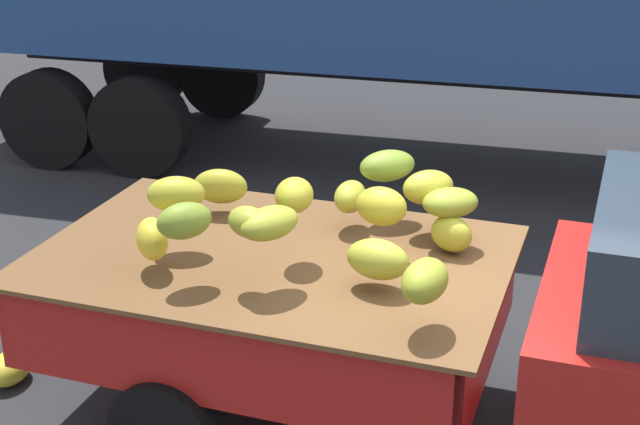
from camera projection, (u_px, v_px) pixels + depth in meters
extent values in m
cube|color=gray|center=(594.00, 69.00, 14.38)|extent=(80.00, 0.80, 0.16)
cube|color=#B21E19|center=(274.00, 328.00, 5.80)|extent=(2.70, 1.79, 0.08)
cube|color=#B21E19|center=(319.00, 238.00, 6.45)|extent=(2.67, 0.09, 0.44)
cube|color=#B21E19|center=(214.00, 359.00, 4.96)|extent=(2.67, 0.09, 0.44)
cube|color=#B21E19|center=(489.00, 325.00, 5.31)|extent=(0.08, 1.75, 0.44)
cube|color=#B21E19|center=(86.00, 261.00, 6.10)|extent=(0.08, 1.75, 0.44)
cube|color=#B21914|center=(321.00, 242.00, 6.49)|extent=(2.57, 0.05, 0.07)
cube|color=brown|center=(273.00, 256.00, 5.62)|extent=(2.82, 1.91, 0.03)
ellipsoid|color=gold|center=(294.00, 195.00, 5.36)|extent=(0.27, 0.32, 0.20)
ellipsoid|color=#9AA52C|center=(249.00, 222.00, 5.03)|extent=(0.32, 0.29, 0.17)
ellipsoid|color=yellow|center=(152.00, 239.00, 5.32)|extent=(0.32, 0.36, 0.24)
ellipsoid|color=gold|center=(176.00, 194.00, 5.53)|extent=(0.41, 0.35, 0.21)
ellipsoid|color=olive|center=(387.00, 166.00, 5.97)|extent=(0.44, 0.43, 0.20)
ellipsoid|color=olive|center=(450.00, 202.00, 5.61)|extent=(0.43, 0.40, 0.17)
ellipsoid|color=gold|center=(451.00, 234.00, 5.58)|extent=(0.33, 0.29, 0.22)
ellipsoid|color=#A2A92D|center=(269.00, 223.00, 5.03)|extent=(0.37, 0.43, 0.17)
ellipsoid|color=#ABB130|center=(378.00, 259.00, 5.11)|extent=(0.40, 0.31, 0.22)
ellipsoid|color=gold|center=(350.00, 197.00, 5.89)|extent=(0.20, 0.31, 0.19)
ellipsoid|color=#98A12A|center=(425.00, 281.00, 4.64)|extent=(0.25, 0.37, 0.20)
ellipsoid|color=#ACAA29|center=(220.00, 186.00, 6.14)|extent=(0.39, 0.26, 0.23)
ellipsoid|color=gold|center=(381.00, 206.00, 5.46)|extent=(0.37, 0.32, 0.22)
ellipsoid|color=gold|center=(428.00, 187.00, 5.79)|extent=(0.40, 0.40, 0.21)
ellipsoid|color=olive|center=(184.00, 221.00, 5.09)|extent=(0.36, 0.37, 0.20)
cylinder|color=black|center=(277.00, 299.00, 6.73)|extent=(0.64, 0.21, 0.64)
cube|color=black|center=(497.00, 71.00, 9.91)|extent=(11.05, 0.89, 0.30)
cylinder|color=black|center=(222.00, 75.00, 12.09)|extent=(1.09, 0.35, 1.08)
cylinder|color=black|center=(140.00, 127.00, 9.95)|extent=(1.09, 0.35, 1.08)
cylinder|color=black|center=(145.00, 70.00, 12.36)|extent=(1.09, 0.35, 1.08)
cylinder|color=black|center=(49.00, 119.00, 10.22)|extent=(1.09, 0.35, 1.08)
ellipsoid|color=gold|center=(9.00, 368.00, 6.27)|extent=(0.29, 0.37, 0.21)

